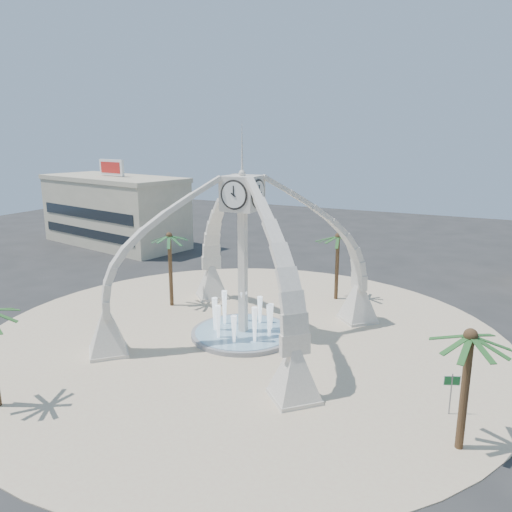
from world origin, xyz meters
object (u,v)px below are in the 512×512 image
at_px(palm_west, 169,237).
at_px(street_sign, 452,386).
at_px(fountain, 243,333).
at_px(palm_east, 470,337).
at_px(clock_tower, 243,255).
at_px(palm_north, 338,237).

bearing_deg(palm_west, street_sign, -18.61).
xyz_separation_m(fountain, palm_east, (16.18, -7.90, 5.61)).
bearing_deg(fountain, clock_tower, -90.00).
bearing_deg(fountain, palm_east, -26.02).
xyz_separation_m(palm_west, street_sign, (24.54, -8.26, -4.64)).
xyz_separation_m(palm_north, street_sign, (11.70, -16.66, -4.22)).
bearing_deg(palm_north, palm_east, -57.70).
distance_m(fountain, street_sign, 16.23).
xyz_separation_m(clock_tower, palm_west, (-9.12, 3.41, -0.09)).
bearing_deg(street_sign, palm_west, 137.36).
height_order(clock_tower, street_sign, clock_tower).
xyz_separation_m(palm_east, palm_west, (-25.30, 11.31, 0.50)).
xyz_separation_m(fountain, street_sign, (15.42, -4.85, 1.47)).
bearing_deg(palm_north, street_sign, -54.92).
height_order(fountain, palm_east, palm_east).
bearing_deg(street_sign, palm_north, 101.05).
relative_size(clock_tower, palm_east, 2.65).
xyz_separation_m(fountain, palm_north, (3.71, 11.81, 5.70)).
xyz_separation_m(clock_tower, fountain, (0.00, 0.00, -6.20)).
bearing_deg(palm_east, palm_north, 122.30).
bearing_deg(fountain, palm_north, 72.55).
relative_size(fountain, palm_east, 1.18).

